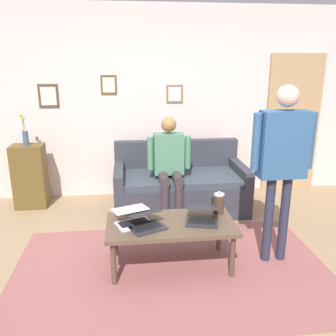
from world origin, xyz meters
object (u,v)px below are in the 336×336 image
at_px(flower_vase, 25,135).
at_px(person_seated, 169,162).
at_px(laptop_center, 146,223).
at_px(laptop_right, 133,219).
at_px(side_shelf, 30,176).
at_px(laptop_left, 202,217).
at_px(person_standing, 282,153).
at_px(coffee_table, 171,227).
at_px(interior_door, 292,124).
at_px(french_press, 219,203).
at_px(couch, 180,187).

xyz_separation_m(flower_vase, person_seated, (-1.86, 0.53, -0.28)).
relative_size(laptop_center, laptop_right, 0.99).
bearing_deg(side_shelf, laptop_left, 139.46).
distance_m(laptop_left, person_standing, 0.97).
bearing_deg(laptop_right, coffee_table, 174.61).
distance_m(interior_door, flower_vase, 3.84).
xyz_separation_m(french_press, person_seated, (0.38, -1.03, 0.16)).
xyz_separation_m(laptop_left, laptop_right, (0.66, -0.04, -0.00)).
height_order(person_standing, person_seated, person_standing).
xyz_separation_m(laptop_center, person_standing, (-1.29, -0.07, 0.61)).
relative_size(couch, side_shelf, 2.00).
xyz_separation_m(laptop_right, person_standing, (-1.41, 0.04, 0.61)).
relative_size(side_shelf, person_seated, 0.68).
bearing_deg(side_shelf, person_standing, 148.06).
relative_size(side_shelf, person_standing, 0.50).
height_order(side_shelf, flower_vase, flower_vase).
relative_size(laptop_center, flower_vase, 0.99).
bearing_deg(flower_vase, laptop_left, 139.50).
height_order(couch, french_press, couch).
bearing_deg(laptop_right, person_seated, -112.83).
bearing_deg(laptop_center, interior_door, -138.21).
distance_m(couch, flower_vase, 2.16).
relative_size(laptop_left, laptop_center, 0.95).
bearing_deg(couch, laptop_center, 70.24).
bearing_deg(flower_vase, french_press, 145.21).
relative_size(laptop_center, person_standing, 0.24).
distance_m(coffee_table, side_shelf, 2.44).
height_order(laptop_right, person_standing, person_standing).
height_order(french_press, person_standing, person_standing).
bearing_deg(person_seated, laptop_center, 73.67).
height_order(couch, person_standing, person_standing).
xyz_separation_m(laptop_left, person_standing, (-0.75, -0.00, 0.61)).
xyz_separation_m(couch, flower_vase, (2.02, -0.30, 0.70)).
relative_size(laptop_center, person_seated, 0.32).
distance_m(laptop_left, person_seated, 1.24).
bearing_deg(person_standing, laptop_left, 0.19).
xyz_separation_m(laptop_left, person_seated, (0.17, -1.21, 0.22)).
distance_m(coffee_table, person_seated, 1.25).
bearing_deg(laptop_left, flower_vase, -40.50).
distance_m(laptop_right, person_standing, 1.54).
distance_m(laptop_right, flower_vase, 2.23).
bearing_deg(couch, laptop_right, 64.77).
distance_m(laptop_center, laptop_right, 0.16).
bearing_deg(coffee_table, side_shelf, -45.01).
bearing_deg(interior_door, french_press, 49.30).
relative_size(laptop_right, person_seated, 0.33).
bearing_deg(french_press, flower_vase, -34.79).
relative_size(interior_door, french_press, 8.70).
height_order(side_shelf, person_standing, person_standing).
relative_size(french_press, person_seated, 0.18).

